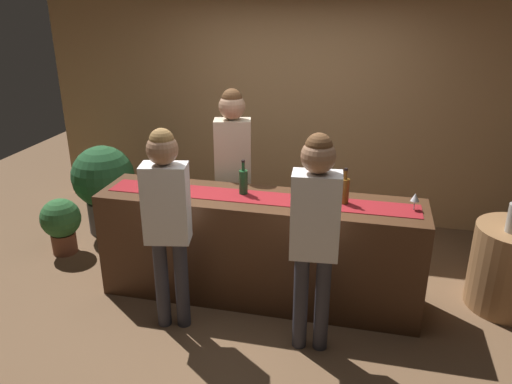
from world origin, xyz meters
name	(u,v)px	position (x,y,z in m)	size (l,w,h in m)	color
ground_plane	(259,295)	(0.00, 0.00, 0.00)	(10.00, 10.00, 0.00)	brown
back_wall	(296,96)	(0.00, 1.90, 1.45)	(6.00, 0.12, 2.90)	tan
bar_counter	(259,248)	(0.00, 0.00, 0.48)	(2.76, 0.60, 0.95)	#472B19
counter_runner_cloth	(259,197)	(0.00, 0.00, 0.96)	(2.62, 0.28, 0.01)	maroon
wine_bottle_amber	(345,190)	(0.70, 0.04, 1.07)	(0.07, 0.07, 0.30)	brown
wine_bottle_green	(243,181)	(-0.15, 0.05, 1.07)	(0.07, 0.07, 0.30)	#194723
wine_glass_near_customer	(169,178)	(-0.80, 0.02, 1.06)	(0.07, 0.07, 0.14)	silver
wine_glass_mid_counter	(415,198)	(1.24, 0.03, 1.06)	(0.07, 0.07, 0.14)	silver
bartender	(233,158)	(-0.39, 0.58, 1.09)	(0.38, 0.27, 1.75)	#26262B
customer_sipping	(315,223)	(0.54, -0.59, 1.05)	(0.36, 0.24, 1.70)	#33333D
customer_browsing	(167,211)	(-0.58, -0.57, 1.02)	(0.37, 0.26, 1.66)	#33333D
round_side_table	(512,268)	(2.13, 0.34, 0.37)	(0.68, 0.68, 0.74)	#996B42
potted_plant_tall	(104,183)	(-1.98, 0.91, 0.58)	(0.68, 0.68, 1.00)	#4C4C51
potted_plant_small	(61,222)	(-2.17, 0.33, 0.35)	(0.41, 0.41, 0.60)	brown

